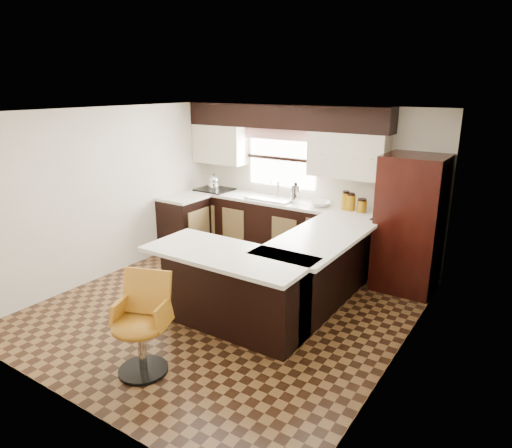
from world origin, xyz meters
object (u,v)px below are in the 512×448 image
Objects in this scene: peninsula_return at (234,292)px; refrigerator at (410,224)px; peninsula_long at (315,273)px; bar_chair at (140,327)px.

peninsula_return is 0.90× the size of refrigerator.
peninsula_long is 1.11m from peninsula_return.
bar_chair reaches higher than peninsula_return.
refrigerator is (0.79, 1.21, 0.46)m from peninsula_long.
refrigerator reaches higher than peninsula_return.
bar_chair is at bearing -109.73° from peninsula_long.
peninsula_long is 1.07× the size of refrigerator.
peninsula_long is 1.98× the size of bar_chair.
refrigerator is at bearing 58.98° from peninsula_return.
refrigerator is 3.73m from bar_chair.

